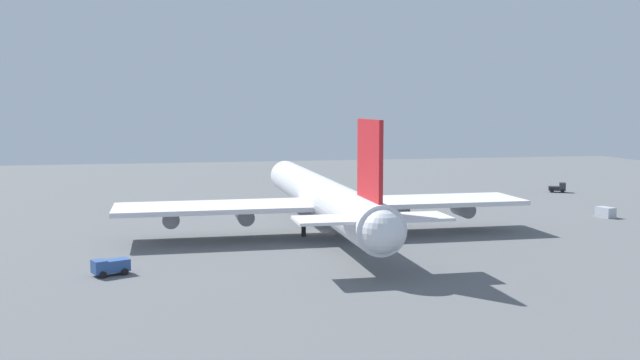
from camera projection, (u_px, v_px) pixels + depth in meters
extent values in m
plane|color=slate|center=(320.00, 232.00, 114.03)|extent=(287.70, 287.70, 0.00)
cylinder|color=silver|center=(320.00, 196.00, 113.44)|extent=(66.50, 5.93, 5.93)
sphere|color=silver|center=(285.00, 175.00, 145.77)|extent=(5.81, 5.81, 5.81)
sphere|color=silver|center=(382.00, 232.00, 81.10)|extent=(5.04, 5.04, 5.04)
cube|color=red|center=(370.00, 160.00, 85.48)|extent=(9.31, 0.50, 9.49)
cube|color=silver|center=(411.00, 217.00, 85.89)|extent=(5.98, 8.90, 0.36)
cube|color=silver|center=(333.00, 220.00, 83.90)|extent=(5.98, 8.90, 0.36)
cube|color=silver|center=(427.00, 201.00, 113.75)|extent=(11.30, 29.47, 0.70)
cube|color=silver|center=(215.00, 207.00, 106.84)|extent=(11.30, 29.47, 0.70)
cylinder|color=gray|center=(398.00, 211.00, 113.96)|extent=(4.75, 2.49, 2.49)
cylinder|color=gray|center=(463.00, 209.00, 116.24)|extent=(4.75, 2.49, 2.49)
cylinder|color=gray|center=(245.00, 216.00, 108.91)|extent=(4.75, 2.49, 2.49)
cylinder|color=gray|center=(171.00, 218.00, 106.63)|extent=(4.75, 2.49, 2.49)
cylinder|color=black|center=(296.00, 205.00, 134.58)|extent=(0.70, 0.70, 2.77)
cylinder|color=black|center=(345.00, 226.00, 111.34)|extent=(0.70, 0.70, 2.77)
cylinder|color=black|center=(304.00, 227.00, 109.97)|extent=(0.70, 0.70, 2.77)
cube|color=#333338|center=(562.00, 187.00, 165.25)|extent=(2.41, 2.09, 1.82)
cube|color=#232328|center=(554.00, 188.00, 165.74)|extent=(2.86, 3.01, 0.91)
cylinder|color=black|center=(563.00, 191.00, 164.28)|extent=(0.62, 0.87, 0.84)
cylinder|color=black|center=(562.00, 190.00, 166.42)|extent=(0.62, 0.87, 0.84)
cylinder|color=black|center=(552.00, 191.00, 164.83)|extent=(0.62, 0.87, 0.84)
cylinder|color=black|center=(551.00, 190.00, 166.97)|extent=(0.62, 0.87, 0.84)
cube|color=#2D5193|center=(99.00, 267.00, 84.01)|extent=(2.37, 2.13, 1.53)
cube|color=#2D5193|center=(117.00, 265.00, 85.23)|extent=(2.86, 3.25, 1.40)
cylinder|color=black|center=(97.00, 272.00, 84.97)|extent=(0.58, 0.84, 0.80)
cylinder|color=black|center=(103.00, 275.00, 83.27)|extent=(0.58, 0.84, 0.80)
cylinder|color=black|center=(118.00, 269.00, 86.48)|extent=(0.58, 0.84, 0.80)
cylinder|color=black|center=(125.00, 272.00, 84.78)|extent=(0.58, 0.84, 0.80)
cube|color=#B7BCC6|center=(606.00, 212.00, 128.49)|extent=(3.52, 2.61, 1.83)
cone|color=orange|center=(302.00, 202.00, 146.13)|extent=(0.42, 0.42, 0.59)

